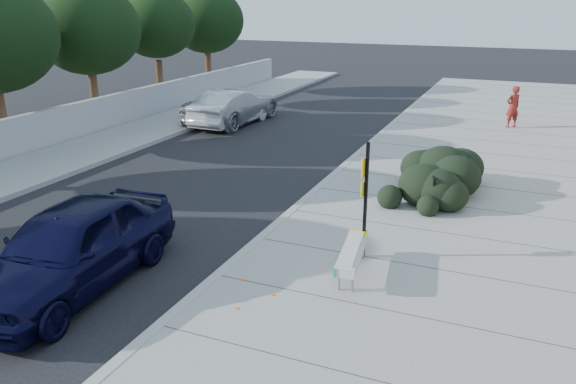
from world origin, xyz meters
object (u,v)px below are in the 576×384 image
Objects in this scene: pedestrian at (513,107)px; bench at (352,253)px; wagon_silver at (232,107)px; suv_silver at (232,105)px; sedan_navy at (71,247)px; sign_post at (365,193)px; bike_rack at (432,188)px.

bench is at bearing 40.81° from pedestrian.
pedestrian is at bearing -159.33° from wagon_silver.
suv_silver is 3.11× the size of pedestrian.
sedan_navy is 19.69m from pedestrian.
pedestrian is (12.00, 3.05, 0.27)m from suv_silver.
wagon_silver is at bearing 103.15° from sedan_navy.
sign_post is (-0.02, 0.88, 0.99)m from bench.
bench is at bearing -117.70° from bike_rack.
bike_rack is at bearing 145.72° from wagon_silver.
suv_silver is at bearing 139.58° from sign_post.
pedestrian reaches higher than sedan_navy.
bike_rack is 0.54× the size of pedestrian.
bench is 2.08× the size of bike_rack.
sign_post is 0.53× the size of wagon_silver.
pedestrian is at bearing 64.72° from sedan_navy.
pedestrian is at bearing 91.60° from sign_post.
sedan_navy is 2.84× the size of pedestrian.
wagon_silver reaches higher than bench.
wagon_silver reaches higher than suv_silver.
wagon_silver is (-10.15, 7.84, 0.07)m from bike_rack.
sign_post is 14.66m from wagon_silver.
bench is at bearing 22.46° from sedan_navy.
sedan_navy reaches higher than wagon_silver.
pedestrian is (1.54, 11.47, 0.32)m from bike_rack.
sign_post reaches higher than bench.
pedestrian is (7.40, 18.25, 0.18)m from sedan_navy.
wagon_silver is 12.24m from pedestrian.
sedan_navy is (-4.98, -3.28, -0.74)m from sign_post.
suv_silver reaches higher than bench.
sedan_navy reaches higher than bench.
bike_rack is 3.71m from sign_post.
bike_rack is at bearing 41.81° from pedestrian.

